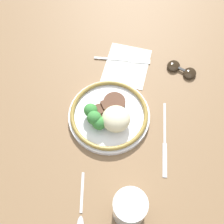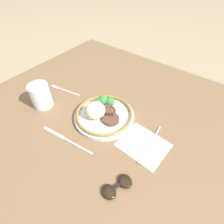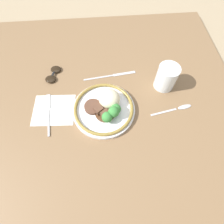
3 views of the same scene
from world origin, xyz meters
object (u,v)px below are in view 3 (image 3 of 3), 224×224
fork (48,110)px  knife (112,76)px  sunglasses (53,74)px  juice_glass (166,78)px  spoon (179,108)px  plate (105,108)px

fork → knife: (0.26, 0.15, -0.00)m
sunglasses → fork: bearing=-72.8°
juice_glass → fork: (-0.47, -0.08, -0.04)m
fork → spoon: size_ratio=1.08×
juice_glass → fork: size_ratio=0.56×
juice_glass → fork: 0.48m
knife → sunglasses: bearing=167.9°
juice_glass → sunglasses: (-0.46, 0.09, -0.04)m
plate → juice_glass: bearing=21.8°
plate → juice_glass: 0.27m
juice_glass → knife: bearing=162.0°
juice_glass → sunglasses: juice_glass is taller
fork → knife: fork is taller
knife → spoon: 0.31m
plate → spoon: 0.29m
fork → sunglasses: 0.18m
knife → spoon: size_ratio=1.35×
plate → sunglasses: (-0.21, 0.19, -0.02)m
fork → spoon: 0.51m
juice_glass → spoon: bearing=-71.7°
juice_glass → plate: bearing=-158.2°
plate → knife: (0.04, 0.17, -0.02)m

